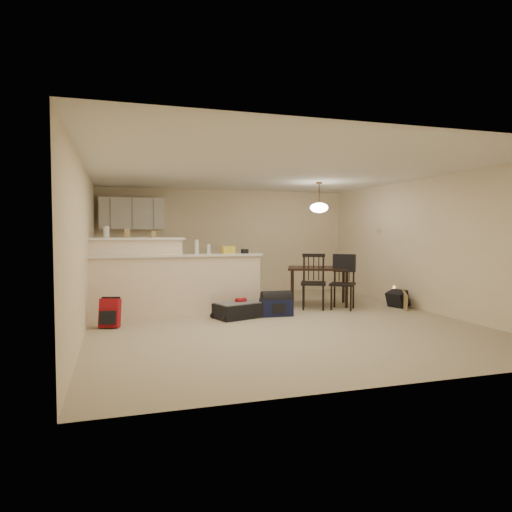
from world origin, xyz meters
name	(u,v)px	position (x,y,z in m)	size (l,w,h in m)	color
room	(274,246)	(0.00, 0.00, 1.25)	(7.00, 7.02, 2.50)	#B7A98D
breakfast_bar	(163,281)	(-1.76, 0.98, 0.61)	(3.08, 0.58, 1.39)	#F4DFC5
upper_cabinets	(132,214)	(-2.20, 3.32, 1.90)	(1.40, 0.34, 0.70)	white
kitchen_counter	(142,279)	(-2.00, 3.19, 0.45)	(1.80, 0.60, 0.90)	white
thermostat	(379,232)	(2.98, 1.55, 1.50)	(0.02, 0.12, 0.12)	beige
jar	(106,232)	(-2.71, 1.12, 1.49)	(0.10, 0.10, 0.20)	silver
cereal_box	(127,233)	(-2.35, 1.12, 1.47)	(0.10, 0.07, 0.16)	#A48654
small_box	(153,234)	(-1.90, 1.12, 1.45)	(0.08, 0.06, 0.12)	#A48654
bottle_a	(197,247)	(-1.15, 0.90, 1.22)	(0.07, 0.07, 0.26)	silver
bottle_b	(209,249)	(-0.94, 0.90, 1.18)	(0.06, 0.06, 0.18)	silver
bag_lump	(228,250)	(-0.57, 0.90, 1.16)	(0.22, 0.18, 0.14)	#A48654
pouch	(245,251)	(-0.26, 0.90, 1.13)	(0.12, 0.10, 0.08)	#A48654
dining_table	(319,272)	(1.40, 1.23, 0.68)	(1.45, 1.23, 0.77)	black
pendant_lamp	(319,207)	(1.40, 1.23, 1.99)	(0.36, 0.36, 0.62)	brown
dining_chair_near	(313,282)	(1.08, 0.78, 0.53)	(0.47, 0.44, 1.06)	black
dining_chair_far	(343,283)	(1.61, 0.59, 0.52)	(0.45, 0.43, 1.03)	black
suitcase	(238,311)	(-0.55, 0.32, 0.13)	(0.76, 0.49, 0.26)	black
red_backpack	(110,313)	(-2.65, 0.14, 0.22)	(0.30, 0.19, 0.45)	#A1121A
navy_duffel	(276,307)	(0.16, 0.33, 0.15)	(0.56, 0.30, 0.30)	#12183A
black_daypack	(398,299)	(2.76, 0.47, 0.16)	(0.36, 0.26, 0.32)	black
cardboard_sheet	(405,301)	(2.73, 0.20, 0.17)	(0.44, 0.02, 0.33)	#A48654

